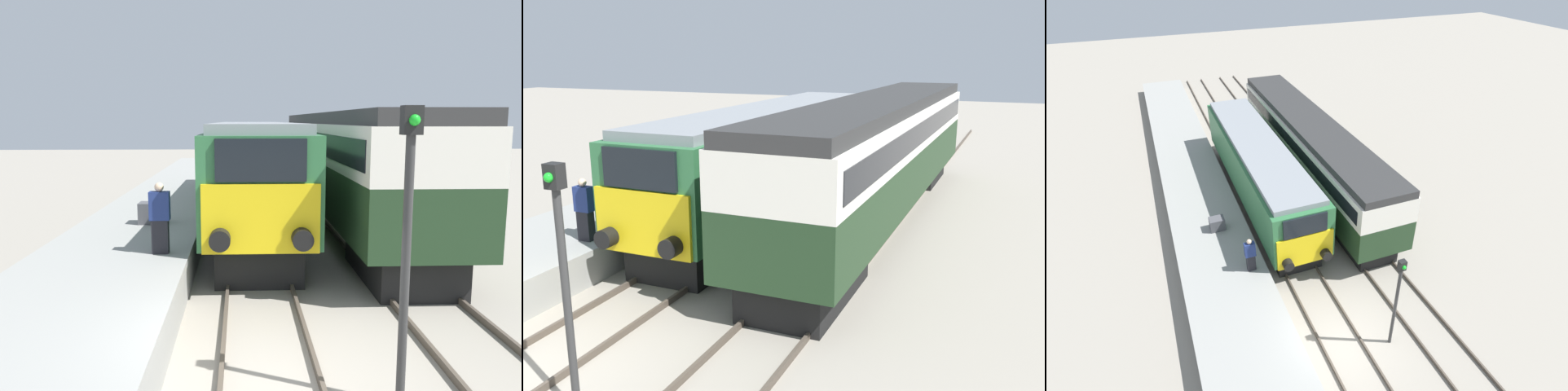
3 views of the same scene
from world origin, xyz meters
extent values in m
cube|color=gray|center=(-3.30, 8.00, 0.43)|extent=(3.50, 50.00, 0.86)
cube|color=#4C4238|center=(-0.72, 5.00, 0.07)|extent=(0.07, 60.00, 0.14)
cube|color=#4C4238|center=(0.72, 5.00, 0.07)|extent=(0.07, 60.00, 0.14)
cube|color=#4C4238|center=(2.68, 5.00, 0.07)|extent=(0.07, 60.00, 0.14)
cube|color=#4C4238|center=(4.12, 5.00, 0.07)|extent=(0.07, 60.00, 0.14)
cube|color=black|center=(0.00, 6.20, 0.50)|extent=(2.03, 4.00, 1.00)
cube|color=black|center=(0.00, 15.04, 0.50)|extent=(2.03, 4.00, 1.00)
cube|color=#2D6B3D|center=(0.00, 10.62, 2.23)|extent=(2.70, 13.84, 2.46)
cube|color=yellow|center=(0.00, 3.66, 1.74)|extent=(2.48, 0.10, 1.48)
cube|color=black|center=(0.00, 3.66, 2.97)|extent=(1.89, 0.10, 0.89)
cube|color=gray|center=(0.00, 10.62, 3.58)|extent=(2.38, 13.28, 0.24)
cylinder|color=black|center=(-0.85, 3.45, 1.35)|extent=(0.44, 0.35, 0.44)
cylinder|color=black|center=(0.85, 3.45, 1.35)|extent=(0.44, 0.35, 0.44)
cube|color=black|center=(3.40, 4.99, 0.47)|extent=(1.89, 3.60, 0.95)
cube|color=black|center=(3.40, 18.27, 0.47)|extent=(1.89, 3.60, 0.95)
cube|color=#1E381E|center=(3.40, 11.63, 1.71)|extent=(2.70, 17.68, 1.52)
cube|color=silver|center=(3.40, 11.63, 3.07)|extent=(2.71, 17.68, 1.19)
cube|color=black|center=(3.40, 11.63, 3.07)|extent=(2.75, 16.97, 0.66)
cube|color=#2D2D2D|center=(3.40, 11.63, 3.84)|extent=(2.48, 17.68, 0.36)
cube|color=black|center=(-2.19, 4.30, 1.24)|extent=(0.36, 0.24, 0.75)
cube|color=navy|center=(-2.19, 4.30, 1.93)|extent=(0.44, 0.26, 0.62)
sphere|color=beige|center=(-2.19, 4.30, 2.34)|extent=(0.20, 0.20, 0.20)
cylinder|color=#333333|center=(1.70, -0.47, 1.80)|extent=(0.12, 0.12, 3.60)
cube|color=black|center=(1.70, -0.47, 3.78)|extent=(0.24, 0.20, 0.36)
sphere|color=green|center=(1.70, -0.58, 3.78)|extent=(0.14, 0.14, 0.14)
cube|color=#4C4C51|center=(-2.95, 7.62, 1.16)|extent=(0.70, 0.56, 0.60)
camera|label=1|loc=(-0.41, -6.72, 3.78)|focal=35.00mm
camera|label=2|loc=(7.66, -6.46, 5.48)|focal=40.00mm
camera|label=3|loc=(-4.78, -8.41, 12.69)|focal=28.00mm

